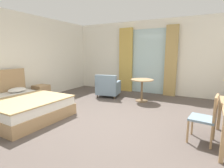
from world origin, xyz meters
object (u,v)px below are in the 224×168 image
at_px(bed, 19,106).
at_px(armchair_by_window, 108,88).
at_px(desk_chair, 207,116).
at_px(nightstand, 41,93).
at_px(round_cafe_table, 142,85).

xyz_separation_m(bed, armchair_by_window, (0.99, 2.82, 0.07)).
bearing_deg(bed, desk_chair, 10.04).
relative_size(bed, desk_chair, 2.51).
bearing_deg(nightstand, armchair_by_window, 39.94).
relative_size(nightstand, armchair_by_window, 0.59).
height_order(bed, nightstand, bed).
distance_m(nightstand, desk_chair, 4.99).
bearing_deg(bed, armchair_by_window, 70.76).
bearing_deg(armchair_by_window, desk_chair, -33.24).
height_order(bed, armchair_by_window, bed).
bearing_deg(round_cafe_table, desk_chair, -47.88).
distance_m(bed, nightstand, 1.55).
height_order(armchair_by_window, round_cafe_table, armchair_by_window).
bearing_deg(desk_chair, armchair_by_window, 146.76).
xyz_separation_m(armchair_by_window, round_cafe_table, (1.29, 0.01, 0.21)).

